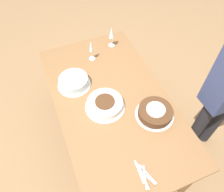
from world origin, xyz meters
TOP-DOWN VIEW (x-y plane):
  - ground_plane at (0.00, 0.00)m, footprint 12.00×12.00m
  - dining_table at (0.00, 0.00)m, footprint 1.73×0.97m
  - cake_center_white at (-0.05, 0.08)m, footprint 0.34×0.34m
  - cake_front_chocolate at (-0.28, -0.27)m, footprint 0.32×0.32m
  - cake_back_decorated at (0.29, 0.26)m, footprint 0.30×0.30m
  - wine_glass_near at (0.56, -0.01)m, footprint 0.06×0.06m
  - wine_glass_far at (0.67, -0.27)m, footprint 0.07×0.07m
  - fork_pile at (-0.69, 0.04)m, footprint 0.22×0.09m

SIDE VIEW (x-z plane):
  - ground_plane at x=0.00m, z-range 0.00..0.00m
  - dining_table at x=0.00m, z-range 0.27..1.01m
  - fork_pile at x=-0.69m, z-range 0.73..0.75m
  - cake_center_white at x=-0.05m, z-range 0.73..0.81m
  - cake_front_chocolate at x=-0.28m, z-range 0.73..0.82m
  - cake_back_decorated at x=0.29m, z-range 0.73..0.82m
  - wine_glass_near at x=0.56m, z-range 0.77..0.99m
  - wine_glass_far at x=0.67m, z-range 0.78..1.00m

